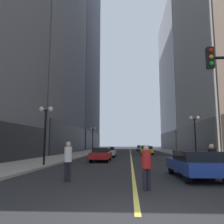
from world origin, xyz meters
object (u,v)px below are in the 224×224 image
at_px(street_lamp_left_near, 45,122).
at_px(pedestrian_in_black_coat, 212,160).
at_px(car_red, 101,154).
at_px(car_black, 145,148).
at_px(car_white, 108,151).
at_px(pedestrian_in_red_jacket, 146,164).
at_px(pedestrian_in_white_shirt, 68,158).
at_px(car_silver, 141,148).
at_px(car_blue, 195,163).
at_px(car_yellow, 147,150).
at_px(street_lamp_right_mid, 195,128).
at_px(street_lamp_left_far, 93,134).

bearing_deg(street_lamp_left_near, pedestrian_in_black_coat, -30.53).
bearing_deg(car_red, car_black, 77.28).
height_order(car_white, pedestrian_in_red_jacket, pedestrian_in_red_jacket).
distance_m(pedestrian_in_white_shirt, pedestrian_in_black_coat, 6.44).
height_order(car_silver, pedestrian_in_red_jacket, pedestrian_in_red_jacket).
bearing_deg(car_white, street_lamp_left_near, -105.85).
xyz_separation_m(car_red, car_black, (5.83, 25.85, 0.00)).
relative_size(car_black, street_lamp_left_near, 1.04).
xyz_separation_m(car_blue, car_yellow, (-0.48, 25.39, 0.00)).
xyz_separation_m(street_lamp_left_near, street_lamp_right_mid, (12.80, 7.02, 0.00)).
height_order(car_blue, car_red, same).
bearing_deg(pedestrian_in_red_jacket, street_lamp_left_far, 102.80).
distance_m(car_red, pedestrian_in_red_jacket, 13.93).
height_order(pedestrian_in_white_shirt, street_lamp_right_mid, street_lamp_right_mid).
bearing_deg(car_white, street_lamp_left_far, 109.57).
xyz_separation_m(car_blue, street_lamp_right_mid, (3.37, 11.75, 2.54)).
bearing_deg(street_lamp_left_far, pedestrian_in_white_shirt, -83.04).
distance_m(car_black, street_lamp_left_far, 13.45).
distance_m(car_silver, street_lamp_left_near, 40.18).
bearing_deg(car_black, car_red, -102.72).
relative_size(car_blue, street_lamp_left_near, 1.05).
bearing_deg(pedestrian_in_black_coat, street_lamp_left_far, 109.49).
relative_size(car_black, pedestrian_in_white_shirt, 2.61).
xyz_separation_m(pedestrian_in_white_shirt, street_lamp_right_mid, (9.34, 13.24, 2.22)).
height_order(car_black, street_lamp_left_near, street_lamp_left_near).
xyz_separation_m(car_white, car_yellow, (5.47, 8.36, 0.00)).
bearing_deg(car_white, car_yellow, 56.84).
relative_size(car_silver, pedestrian_in_white_shirt, 2.45).
xyz_separation_m(pedestrian_in_red_jacket, street_lamp_left_far, (-6.82, 30.03, 2.32)).
height_order(street_lamp_left_near, street_lamp_left_far, same).
bearing_deg(pedestrian_in_red_jacket, car_yellow, 85.74).
bearing_deg(pedestrian_in_red_jacket, street_lamp_right_mid, 68.21).
bearing_deg(pedestrian_in_red_jacket, pedestrian_in_black_coat, 34.47).
bearing_deg(pedestrian_in_black_coat, street_lamp_left_near, 149.47).
bearing_deg(car_black, car_blue, -89.85).
height_order(car_blue, car_white, same).
bearing_deg(car_yellow, pedestrian_in_black_coat, -87.99).
xyz_separation_m(car_blue, street_lamp_left_near, (-9.43, 4.73, 2.54)).
height_order(car_yellow, pedestrian_in_black_coat, pedestrian_in_black_coat).
height_order(car_yellow, street_lamp_left_near, street_lamp_left_near).
bearing_deg(pedestrian_in_black_coat, street_lamp_right_mid, 77.21).
distance_m(car_white, street_lamp_right_mid, 11.00).
height_order(car_white, car_black, same).
height_order(car_red, pedestrian_in_black_coat, pedestrian_in_black_coat).
xyz_separation_m(car_black, street_lamp_left_far, (-9.34, -9.35, 2.54)).
bearing_deg(pedestrian_in_black_coat, pedestrian_in_red_jacket, -145.53).
xyz_separation_m(pedestrian_in_black_coat, street_lamp_right_mid, (2.92, 12.85, 2.30)).
distance_m(car_red, street_lamp_left_far, 17.06).
relative_size(car_yellow, car_silver, 1.12).
bearing_deg(car_black, car_white, -106.98).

